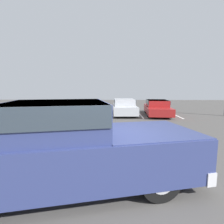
% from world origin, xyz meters
% --- Properties ---
extents(ground_plane, '(60.00, 60.00, 0.00)m').
position_xyz_m(ground_plane, '(0.00, 0.00, 0.00)').
color(ground_plane, '#4C4947').
extents(stall_stripe_a, '(0.12, 4.05, 0.01)m').
position_xyz_m(stall_stripe_a, '(-3.23, 10.83, 0.00)').
color(stall_stripe_a, white).
rests_on(stall_stripe_a, ground_plane).
extents(stall_stripe_b, '(0.12, 4.05, 0.01)m').
position_xyz_m(stall_stripe_b, '(-0.41, 10.83, 0.00)').
color(stall_stripe_b, white).
rests_on(stall_stripe_b, ground_plane).
extents(stall_stripe_c, '(0.12, 4.05, 0.01)m').
position_xyz_m(stall_stripe_c, '(2.42, 10.83, 0.00)').
color(stall_stripe_c, white).
rests_on(stall_stripe_c, ground_plane).
extents(stall_stripe_d, '(0.12, 4.05, 0.01)m').
position_xyz_m(stall_stripe_d, '(5.24, 10.83, 0.00)').
color(stall_stripe_d, white).
rests_on(stall_stripe_d, ground_plane).
extents(pickup_truck, '(5.84, 3.28, 1.86)m').
position_xyz_m(pickup_truck, '(-0.46, 0.12, 0.91)').
color(pickup_truck, navy).
rests_on(pickup_truck, ground_plane).
extents(parked_sedan_a, '(2.02, 4.65, 1.19)m').
position_xyz_m(parked_sedan_a, '(-1.86, 10.74, 0.63)').
color(parked_sedan_a, '#B7BABF').
rests_on(parked_sedan_a, ground_plane).
extents(parked_sedan_b, '(1.94, 4.35, 1.28)m').
position_xyz_m(parked_sedan_b, '(1.10, 10.84, 0.68)').
color(parked_sedan_b, '#B7BABF').
rests_on(parked_sedan_b, ground_plane).
extents(parked_sedan_c, '(2.10, 4.58, 1.21)m').
position_xyz_m(parked_sedan_c, '(3.75, 10.63, 0.65)').
color(parked_sedan_c, maroon).
rests_on(parked_sedan_c, ground_plane).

